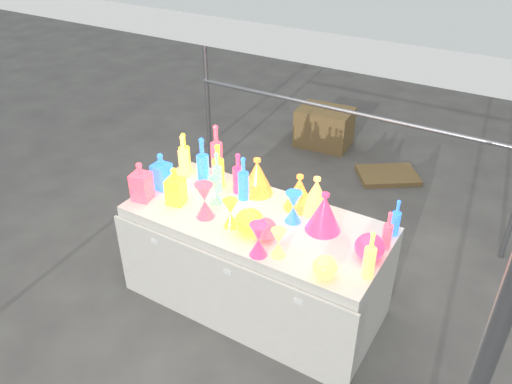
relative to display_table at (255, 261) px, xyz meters
The scene contains 32 objects.
ground 0.37m from the display_table, 90.00° to the left, with size 80.00×80.00×0.00m, color slate.
display_table is the anchor object (origin of this frame).
cardboard_box_closed 2.76m from the display_table, 104.26° to the left, with size 0.62×0.45×0.45m, color olive.
cardboard_box_flat 2.35m from the display_table, 83.88° to the left, with size 0.61×0.43×0.05m, color olive.
bottle_0 0.74m from the display_table, 154.19° to the left, with size 0.09×0.09×0.34m, color red, non-canonical shape.
bottle_1 0.81m from the display_table, 162.94° to the left, with size 0.09×0.09×0.39m, color #1B974B, non-canonical shape.
bottle_2 0.89m from the display_table, 147.54° to the left, with size 0.09×0.09×0.41m, color orange, non-canonical shape.
bottle_3 0.64m from the display_table, 141.46° to the left, with size 0.08×0.08×0.31m, color #1B36A2, non-canonical shape.
bottle_4 0.96m from the display_table, 165.39° to the left, with size 0.08×0.08×0.35m, color #13775B, non-canonical shape.
bottle_5 0.69m from the display_table, 159.70° to the left, with size 0.07×0.07×0.32m, color #AA228B, non-canonical shape.
bottle_6 1.01m from the display_table, 161.44° to the left, with size 0.08×0.08×0.32m, color red, non-canonical shape.
bottle_7 0.60m from the display_table, 140.40° to the left, with size 0.08×0.08×0.33m, color #1B974B, non-canonical shape.
decanter_0 0.78m from the display_table, 167.02° to the right, with size 0.12×0.12×0.28m, color red, non-canonical shape.
decanter_1 0.99m from the display_table, 165.20° to the right, with size 0.12×0.12×0.29m, color orange, non-canonical shape.
decanter_2 0.94m from the display_table, behind, with size 0.12×0.12×0.29m, color #1B974B, non-canonical shape.
hourglass_0 0.61m from the display_table, 151.26° to the right, with size 0.13×0.13×0.25m, color orange, non-canonical shape.
hourglass_1 0.63m from the display_table, 55.86° to the right, with size 0.11×0.11×0.22m, color #1B36A2, non-canonical shape.
hourglass_2 0.63m from the display_table, 39.35° to the right, with size 0.09×0.09×0.19m, color #13775B, non-canonical shape.
hourglass_3 0.58m from the display_table, behind, with size 0.10×0.10×0.20m, color #AA228B, non-canonical shape.
hourglass_4 0.51m from the display_table, 117.51° to the right, with size 0.10×0.10×0.20m, color red, non-canonical shape.
hourglass_5 0.55m from the display_table, 22.53° to the left, with size 0.11×0.11×0.22m, color #1B974B, non-canonical shape.
globe_0 0.49m from the display_table, 70.68° to the right, with size 0.19×0.19×0.15m, color red, non-canonical shape.
globe_1 0.83m from the display_table, 24.59° to the right, with size 0.15×0.15×0.12m, color #13775B, non-canonical shape.
globe_2 0.50m from the display_table, 43.79° to the right, with size 0.16×0.16×0.13m, color orange, non-canonical shape.
globe_3 0.92m from the display_table, ahead, with size 0.18×0.18×0.15m, color #1B36A2, non-canonical shape.
lampshade_0 0.61m from the display_table, 119.08° to the left, with size 0.24×0.24×0.28m, color yellow, non-canonical shape.
lampshade_1 0.60m from the display_table, 54.82° to the left, with size 0.22×0.22×0.25m, color yellow, non-canonical shape.
lampshade_2 0.69m from the display_table, 14.74° to the left, with size 0.23×0.23×0.28m, color #1B36A2, non-canonical shape.
lampshade_3 0.66m from the display_table, 43.30° to the left, with size 0.22×0.22×0.26m, color #13775B, non-canonical shape.
bottle_8 1.04m from the display_table, 19.65° to the left, with size 0.06×0.06×0.26m, color #1B974B, non-canonical shape.
bottle_9 1.01m from the display_table, ahead, with size 0.06×0.06×0.27m, color orange, non-canonical shape.
bottle_11 1.02m from the display_table, 11.03° to the right, with size 0.07×0.07×0.31m, color #13775B, non-canonical shape.
Camera 1 is at (1.45, -2.38, 2.68)m, focal length 35.00 mm.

